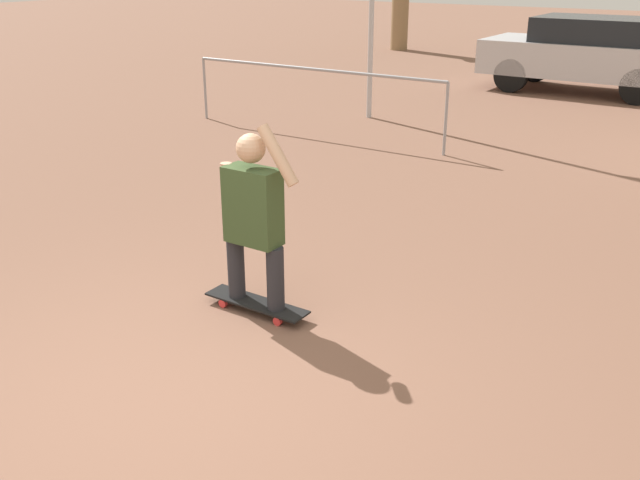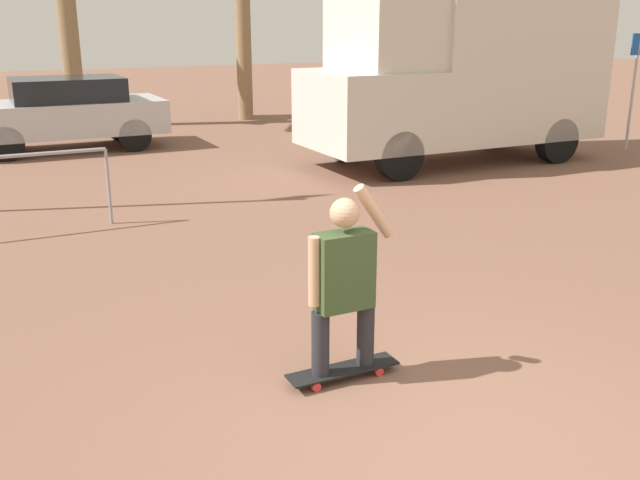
{
  "view_description": "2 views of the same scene",
  "coord_description": "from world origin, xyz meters",
  "px_view_note": "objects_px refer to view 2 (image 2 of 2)",
  "views": [
    {
      "loc": [
        3.05,
        -2.76,
        2.69
      ],
      "look_at": [
        0.01,
        1.83,
        0.5
      ],
      "focal_mm": 40.0,
      "sensor_mm": 36.0,
      "label": 1
    },
    {
      "loc": [
        -2.65,
        -3.21,
        2.74
      ],
      "look_at": [
        -0.02,
        2.14,
        0.88
      ],
      "focal_mm": 40.0,
      "sensor_mm": 36.0,
      "label": 2
    }
  ],
  "objects_px": {
    "camper_van": "(462,71)",
    "street_sign": "(635,76)",
    "parked_car_silver": "(66,112)",
    "skateboard": "(343,370)",
    "person_skateboarder": "(344,276)"
  },
  "relations": [
    {
      "from": "street_sign",
      "to": "parked_car_silver",
      "type": "bearing_deg",
      "value": 153.49
    },
    {
      "from": "skateboard",
      "to": "street_sign",
      "type": "distance_m",
      "value": 12.28
    },
    {
      "from": "camper_van",
      "to": "person_skateboarder",
      "type": "bearing_deg",
      "value": -132.02
    },
    {
      "from": "person_skateboarder",
      "to": "parked_car_silver",
      "type": "xyz_separation_m",
      "value": [
        -0.5,
        11.82,
        -0.04
      ]
    },
    {
      "from": "camper_van",
      "to": "street_sign",
      "type": "relative_size",
      "value": 2.41
    },
    {
      "from": "person_skateboarder",
      "to": "parked_car_silver",
      "type": "relative_size",
      "value": 0.36
    },
    {
      "from": "person_skateboarder",
      "to": "camper_van",
      "type": "height_order",
      "value": "camper_van"
    },
    {
      "from": "skateboard",
      "to": "person_skateboarder",
      "type": "bearing_deg",
      "value": 180.0
    },
    {
      "from": "skateboard",
      "to": "street_sign",
      "type": "relative_size",
      "value": 0.38
    },
    {
      "from": "person_skateboarder",
      "to": "street_sign",
      "type": "bearing_deg",
      "value": 31.65
    },
    {
      "from": "skateboard",
      "to": "street_sign",
      "type": "bearing_deg",
      "value": 31.66
    },
    {
      "from": "person_skateboarder",
      "to": "camper_van",
      "type": "xyz_separation_m",
      "value": [
        6.3,
        6.99,
        0.91
      ]
    },
    {
      "from": "person_skateboarder",
      "to": "camper_van",
      "type": "bearing_deg",
      "value": 47.98
    },
    {
      "from": "person_skateboarder",
      "to": "street_sign",
      "type": "distance_m",
      "value": 12.21
    },
    {
      "from": "parked_car_silver",
      "to": "street_sign",
      "type": "xyz_separation_m",
      "value": [
        10.87,
        -5.42,
        0.75
      ]
    }
  ]
}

